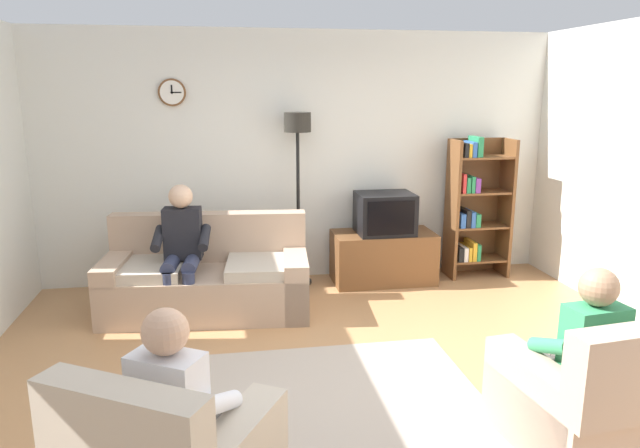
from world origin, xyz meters
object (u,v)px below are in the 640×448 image
tv (385,213)px  couch (207,280)px  tv_stand (383,257)px  bookshelf (474,207)px  person_in_left_armchair (181,402)px  person_in_right_armchair (581,348)px  person_on_couch (182,245)px  floor_lamp (298,151)px  armchair_near_bookshelf (586,404)px

tv → couch: bearing=-164.1°
couch → tv_stand: (1.89, 0.56, -0.03)m
bookshelf → person_in_left_armchair: bookshelf is taller
person_in_right_armchair → couch: bearing=131.6°
person_on_couch → person_in_right_armchair: bearing=-44.5°
tv_stand → tv: tv is taller
person_in_right_armchair → person_on_couch: bearing=135.5°
floor_lamp → armchair_near_bookshelf: floor_lamp is taller
armchair_near_bookshelf → floor_lamp: bearing=111.3°
tv_stand → couch: bearing=-163.5°
floor_lamp → person_on_couch: bearing=-146.8°
armchair_near_bookshelf → person_in_left_armchair: person_in_left_armchair is taller
tv_stand → armchair_near_bookshelf: 3.17m
couch → tv_stand: couch is taller
person_in_left_armchair → person_on_couch: bearing=93.3°
tv_stand → floor_lamp: 1.50m
person_in_right_armchair → person_in_left_armchair: bearing=-174.2°
tv → armchair_near_bookshelf: size_ratio=0.62×
tv_stand → armchair_near_bookshelf: bearing=-83.8°
person_in_left_armchair → tv: bearing=59.2°
tv_stand → floor_lamp: bearing=173.9°
bookshelf → person_on_couch: size_ratio=1.28×
bookshelf → person_in_left_armchair: (-3.01, -3.37, -0.19)m
tv_stand → bookshelf: 1.18m
person_on_couch → person_in_left_armchair: size_ratio=1.11×
armchair_near_bookshelf → tv: bearing=96.3°
tv_stand → person_on_couch: (-2.10, -0.67, 0.42)m
floor_lamp → person_in_right_armchair: bearing=-68.3°
couch → floor_lamp: 1.63m
person_on_couch → person_in_left_armchair: bearing=-86.7°
floor_lamp → tv_stand: bearing=-6.1°
bookshelf → floor_lamp: 2.09m
person_on_couch → person_in_left_armchair: 2.63m
armchair_near_bookshelf → person_on_couch: 3.51m
floor_lamp → armchair_near_bookshelf: 3.68m
floor_lamp → armchair_near_bookshelf: bearing=-68.7°
tv → floor_lamp: bearing=172.4°
couch → floor_lamp: floor_lamp is taller
tv_stand → person_in_right_armchair: (0.33, -3.07, 0.33)m
couch → floor_lamp: size_ratio=1.07×
person_in_left_armchair → tv_stand: bearing=59.4°
bookshelf → armchair_near_bookshelf: 3.34m
person_on_couch → person_in_right_armchair: person_on_couch is taller
tv → person_in_right_armchair: 3.07m
tv_stand → tv: 0.50m
floor_lamp → person_in_left_armchair: floor_lamp is taller
tv → bookshelf: size_ratio=0.38×
couch → armchair_near_bookshelf: 3.42m
couch → person_on_couch: 0.45m
bookshelf → person_in_right_armchair: (-0.73, -3.14, -0.19)m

